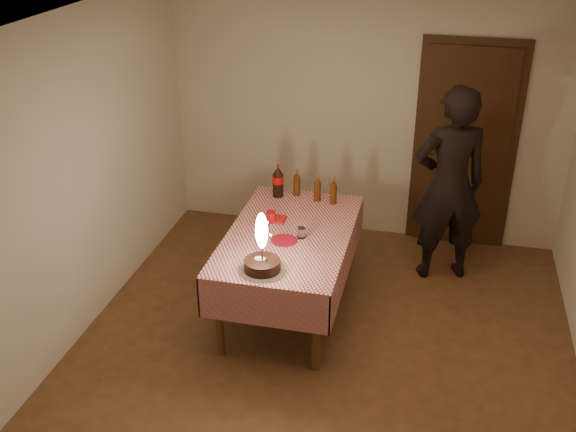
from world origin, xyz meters
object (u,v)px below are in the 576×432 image
(birthday_cake, at_px, (262,257))
(photographer, at_px, (449,185))
(red_cup, at_px, (271,217))
(amber_bottle_left, at_px, (297,183))
(clear_cup, at_px, (302,233))
(dining_table, at_px, (289,243))
(amber_bottle_mid, at_px, (317,189))
(amber_bottle_right, at_px, (333,192))
(cola_bottle, at_px, (278,181))
(red_plate, at_px, (284,240))

(birthday_cake, height_order, photographer, photographer)
(birthday_cake, distance_m, red_cup, 0.81)
(amber_bottle_left, xyz_separation_m, photographer, (1.38, 0.18, 0.05))
(birthday_cake, xyz_separation_m, red_cup, (-0.14, 0.79, -0.07))
(clear_cup, bearing_deg, red_cup, 145.83)
(dining_table, distance_m, amber_bottle_left, 0.79)
(birthday_cake, height_order, amber_bottle_left, birthday_cake)
(red_cup, bearing_deg, birthday_cake, -79.94)
(clear_cup, bearing_deg, photographer, 40.71)
(clear_cup, height_order, amber_bottle_mid, amber_bottle_mid)
(birthday_cake, bearing_deg, clear_cup, 73.03)
(photographer, bearing_deg, birthday_cake, -130.27)
(amber_bottle_mid, xyz_separation_m, photographer, (1.17, 0.26, 0.05))
(clear_cup, xyz_separation_m, amber_bottle_right, (0.14, 0.71, 0.07))
(dining_table, xyz_separation_m, amber_bottle_left, (-0.11, 0.75, 0.22))
(cola_bottle, distance_m, amber_bottle_mid, 0.38)
(birthday_cake, xyz_separation_m, red_plate, (0.05, 0.49, -0.11))
(red_plate, xyz_separation_m, amber_bottle_left, (-0.10, 0.90, 0.11))
(amber_bottle_mid, bearing_deg, amber_bottle_right, -9.43)
(red_plate, height_order, red_cup, red_cup)
(red_plate, xyz_separation_m, red_cup, (-0.19, 0.30, 0.05))
(red_cup, distance_m, amber_bottle_left, 0.61)
(amber_bottle_right, distance_m, amber_bottle_mid, 0.16)
(red_plate, bearing_deg, amber_bottle_left, 96.21)
(clear_cup, relative_size, photographer, 0.05)
(dining_table, relative_size, birthday_cake, 3.55)
(dining_table, height_order, clear_cup, clear_cup)
(dining_table, bearing_deg, photographer, 36.24)
(cola_bottle, height_order, amber_bottle_left, cola_bottle)
(amber_bottle_left, bearing_deg, amber_bottle_mid, -19.58)
(birthday_cake, xyz_separation_m, cola_bottle, (-0.21, 1.32, 0.04))
(dining_table, bearing_deg, clear_cup, -27.45)
(photographer, bearing_deg, amber_bottle_left, -172.43)
(amber_bottle_mid, bearing_deg, dining_table, -98.64)
(cola_bottle, bearing_deg, photographer, 9.22)
(red_cup, height_order, amber_bottle_right, amber_bottle_right)
(red_plate, xyz_separation_m, amber_bottle_right, (0.26, 0.80, 0.11))
(birthday_cake, relative_size, photographer, 0.26)
(clear_cup, height_order, photographer, photographer)
(clear_cup, bearing_deg, red_plate, -145.10)
(red_cup, height_order, clear_cup, red_cup)
(red_cup, relative_size, amber_bottle_left, 0.39)
(amber_bottle_left, height_order, amber_bottle_mid, same)
(clear_cup, relative_size, amber_bottle_left, 0.35)
(red_plate, bearing_deg, photographer, 40.18)
(dining_table, height_order, red_cup, red_cup)
(amber_bottle_mid, bearing_deg, red_cup, -120.09)
(clear_cup, relative_size, cola_bottle, 0.28)
(dining_table, xyz_separation_m, amber_bottle_mid, (0.10, 0.67, 0.22))
(dining_table, xyz_separation_m, cola_bottle, (-0.27, 0.68, 0.26))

